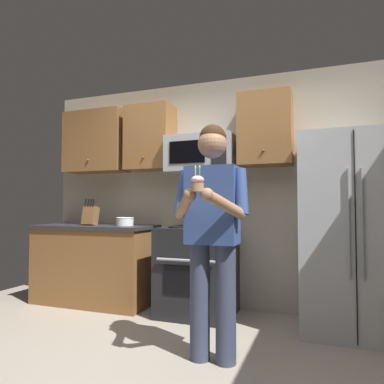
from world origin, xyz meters
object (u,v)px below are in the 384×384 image
microwave (201,154)px  person (212,226)px  refrigerator (352,233)px  cupcake (197,183)px  oven_range (198,271)px  bowl_large_white (125,221)px  knife_block (90,216)px

microwave → person: microwave is taller
microwave → refrigerator: bearing=-6.0°
cupcake → microwave: bearing=107.8°
oven_range → refrigerator: (1.50, -0.04, 0.44)m
oven_range → person: bearing=-65.3°
microwave → bowl_large_white: microwave is taller
oven_range → bowl_large_white: bowl_large_white is taller
microwave → knife_block: size_ratio=2.31×
refrigerator → knife_block: bearing=179.8°
bowl_large_white → oven_range: bearing=-1.0°
person → bowl_large_white: bearing=142.6°
knife_block → refrigerator: bearing=-0.2°
bowl_large_white → person: 1.73m
refrigerator → knife_block: size_ratio=5.63×
knife_block → oven_range: bearing=1.3°
knife_block → cupcake: cupcake is taller
microwave → person: size_ratio=0.42×
refrigerator → cupcake: bearing=-127.8°
refrigerator → bowl_large_white: refrigerator is taller
knife_block → bowl_large_white: (0.44, 0.05, -0.06)m
oven_range → microwave: 1.26m
knife_block → person: size_ratio=0.18×
knife_block → microwave: bearing=6.3°
microwave → refrigerator: (1.50, -0.16, -0.82)m
bowl_large_white → knife_block: bearing=-174.1°
bowl_large_white → person: size_ratio=0.12×
oven_range → cupcake: 1.66m
bowl_large_white → cupcake: size_ratio=1.19×
refrigerator → person: size_ratio=1.02×
bowl_large_white → person: (1.37, -1.05, 0.02)m
microwave → knife_block: bearing=-173.7°
refrigerator → person: 1.43m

